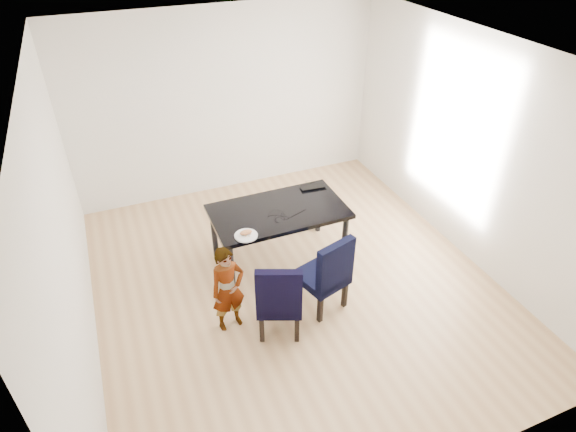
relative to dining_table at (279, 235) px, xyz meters
name	(u,v)px	position (x,y,z in m)	size (l,w,h in m)	color
floor	(294,283)	(0.00, -0.50, -0.38)	(4.50, 5.00, 0.01)	tan
ceiling	(297,54)	(0.00, -0.50, 2.33)	(4.50, 5.00, 0.01)	white
wall_back	(227,103)	(0.00, 2.00, 0.98)	(4.50, 0.01, 2.70)	white
wall_front	(449,372)	(0.00, -3.00, 0.98)	(4.50, 0.01, 2.70)	white
wall_left	(63,236)	(-2.25, -0.50, 0.98)	(0.01, 5.00, 2.70)	silver
wall_right	(470,149)	(2.25, -0.50, 0.98)	(0.01, 5.00, 2.70)	silver
dining_table	(279,235)	(0.00, 0.00, 0.00)	(1.60, 0.90, 0.75)	black
chair_left	(279,294)	(-0.41, -1.07, 0.10)	(0.46, 0.47, 0.95)	black
chair_right	(322,271)	(0.14, -0.92, 0.11)	(0.46, 0.48, 0.97)	black
child	(228,289)	(-0.89, -0.84, 0.13)	(0.37, 0.24, 1.01)	#D54F11
plate	(246,236)	(-0.52, -0.35, 0.38)	(0.26, 0.26, 0.01)	silver
sandwich	(246,232)	(-0.51, -0.34, 0.42)	(0.14, 0.07, 0.06)	#B66F41
laptop	(312,185)	(0.60, 0.35, 0.39)	(0.33, 0.21, 0.03)	black
cable_tangle	(282,219)	(-0.04, -0.19, 0.38)	(0.16, 0.16, 0.01)	black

